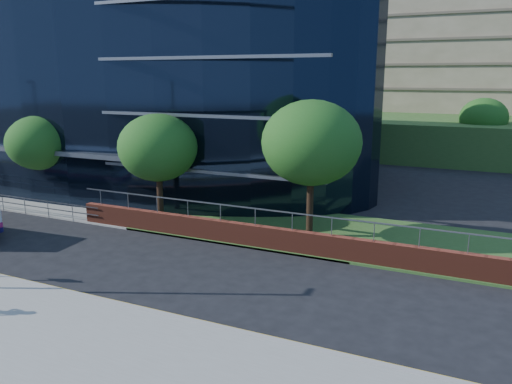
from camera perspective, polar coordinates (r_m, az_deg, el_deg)
The scene contains 8 objects.
far_forecourt at distance 40.57m, azimuth -24.30°, elevation -0.22°, with size 50.00×8.00×0.10m, color gray.
grass_verge at distance 27.17m, azimuth 23.09°, elevation -6.29°, with size 36.00×8.00×0.12m, color #2D511E.
glass_office at distance 45.41m, azimuth -14.06°, elevation 11.99°, with size 44.00×23.10×16.00m.
retaining_wall at distance 23.86m, azimuth 13.22°, elevation -6.81°, with size 34.00×0.40×2.11m.
tree_far_b at distance 36.68m, azimuth -23.54°, elevation 5.16°, with size 4.29×4.29×6.05m.
tree_far_c at distance 29.60m, azimuth -11.15°, elevation 4.98°, with size 4.62×4.62×6.51m.
tree_far_d at distance 26.32m, azimuth 6.36°, elevation 5.59°, with size 5.28×5.28×7.44m.
tree_dist_e at distance 54.94m, azimuth 24.56°, elevation 7.71°, with size 4.62×4.62×6.51m.
Camera 1 is at (24.13, -14.79, 8.61)m, focal length 35.00 mm.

